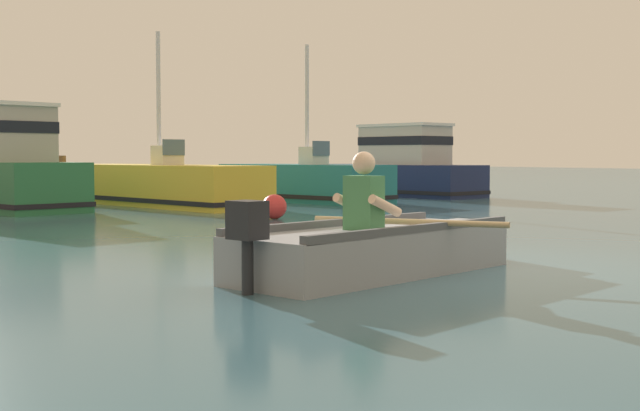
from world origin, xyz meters
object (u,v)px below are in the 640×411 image
Objects in this scene: mooring_buoy at (274,207)px; rowboat_with_person at (378,248)px; moored_boat_navy at (395,169)px; moored_boat_yellow at (156,186)px; moored_boat_teal at (304,183)px.

rowboat_with_person is at bearing -112.87° from mooring_buoy.
rowboat_with_person is at bearing -129.37° from moored_boat_navy.
moored_boat_yellow is at bearing 90.40° from mooring_buoy.
rowboat_with_person is 12.47m from moored_boat_yellow.
rowboat_with_person is 0.62× the size of moored_boat_navy.
moored_boat_yellow reaches higher than rowboat_with_person.
moored_boat_navy reaches higher than mooring_buoy.
rowboat_with_person is 7.37m from mooring_buoy.
moored_boat_yellow is 15.35× the size of mooring_buoy.
moored_boat_navy is at bearing 38.15° from mooring_buoy.
rowboat_with_person is 13.27m from moored_boat_teal.
moored_boat_yellow reaches higher than mooring_buoy.
rowboat_with_person is 0.74× the size of moored_boat_teal.
moored_boat_teal is 11.10× the size of mooring_buoy.
rowboat_with_person is at bearing -119.58° from moored_boat_teal.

